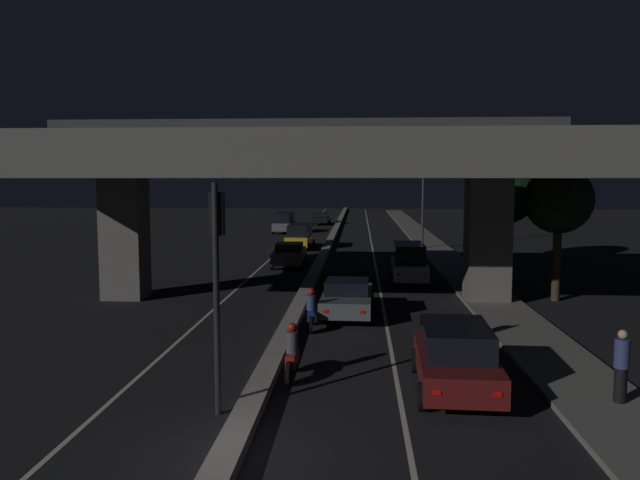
% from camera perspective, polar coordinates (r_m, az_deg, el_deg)
% --- Properties ---
extents(ground_plane, '(200.00, 200.00, 0.00)m').
position_cam_1_polar(ground_plane, '(12.46, -8.36, -19.20)').
color(ground_plane, black).
extents(lane_line_left_inner, '(0.12, 126.00, 0.00)m').
position_cam_1_polar(lane_line_left_inner, '(46.72, -3.55, -0.82)').
color(lane_line_left_inner, beige).
rests_on(lane_line_left_inner, ground_plane).
extents(lane_line_right_inner, '(0.12, 126.00, 0.00)m').
position_cam_1_polar(lane_line_right_inner, '(46.36, 4.83, -0.88)').
color(lane_line_right_inner, beige).
rests_on(lane_line_right_inner, ground_plane).
extents(median_divider, '(0.59, 126.00, 0.27)m').
position_cam_1_polar(median_divider, '(46.40, 0.62, -0.69)').
color(median_divider, gray).
rests_on(median_divider, ground_plane).
extents(sidewalk_right, '(2.37, 126.00, 0.16)m').
position_cam_1_polar(sidewalk_right, '(39.79, 11.68, -1.94)').
color(sidewalk_right, slate).
rests_on(sidewalk_right, ground_plane).
extents(elevated_overpass, '(21.94, 13.72, 7.74)m').
position_cam_1_polar(elevated_overpass, '(26.57, -1.60, 7.02)').
color(elevated_overpass, '#5B5956').
rests_on(elevated_overpass, ground_plane).
extents(traffic_light_left_of_median, '(0.30, 0.49, 5.14)m').
position_cam_1_polar(traffic_light_left_of_median, '(13.82, -9.41, -1.61)').
color(traffic_light_left_of_median, black).
rests_on(traffic_light_left_of_median, ground_plane).
extents(street_lamp, '(2.19, 0.32, 7.84)m').
position_cam_1_polar(street_lamp, '(46.44, 9.05, 4.81)').
color(street_lamp, '#2D2D30').
rests_on(street_lamp, ground_plane).
extents(car_dark_red_lead, '(2.10, 4.40, 1.65)m').
position_cam_1_polar(car_dark_red_lead, '(15.94, 12.28, -10.39)').
color(car_dark_red_lead, '#591414').
rests_on(car_dark_red_lead, ground_plane).
extents(car_grey_second, '(2.10, 4.61, 1.39)m').
position_cam_1_polar(car_grey_second, '(23.92, 2.50, -5.26)').
color(car_grey_second, '#515459').
rests_on(car_grey_second, ground_plane).
extents(car_silver_third, '(1.90, 4.47, 1.95)m').
position_cam_1_polar(car_silver_third, '(32.04, 8.12, -2.00)').
color(car_silver_third, gray).
rests_on(car_silver_third, ground_plane).
extents(car_grey_lead_oncoming, '(2.05, 4.72, 1.40)m').
position_cam_1_polar(car_grey_lead_oncoming, '(37.38, -2.83, -1.30)').
color(car_grey_lead_oncoming, '#515459').
rests_on(car_grey_lead_oncoming, ground_plane).
extents(car_taxi_yellow_second_oncoming, '(1.99, 4.76, 1.85)m').
position_cam_1_polar(car_taxi_yellow_second_oncoming, '(46.82, -1.85, 0.39)').
color(car_taxi_yellow_second_oncoming, gold).
rests_on(car_taxi_yellow_second_oncoming, ground_plane).
extents(car_grey_third_oncoming, '(1.97, 4.46, 2.00)m').
position_cam_1_polar(car_grey_third_oncoming, '(60.40, -3.31, 1.62)').
color(car_grey_third_oncoming, '#515459').
rests_on(car_grey_third_oncoming, ground_plane).
extents(car_black_fourth_oncoming, '(2.10, 4.33, 1.38)m').
position_cam_1_polar(car_black_fourth_oncoming, '(71.70, 0.09, 1.99)').
color(car_black_fourth_oncoming, black).
rests_on(car_black_fourth_oncoming, ground_plane).
extents(motorcycle_red_filtering_near, '(0.33, 1.80, 1.49)m').
position_cam_1_polar(motorcycle_red_filtering_near, '(16.60, -2.58, -10.44)').
color(motorcycle_red_filtering_near, black).
rests_on(motorcycle_red_filtering_near, ground_plane).
extents(motorcycle_blue_filtering_mid, '(0.34, 1.85, 1.44)m').
position_cam_1_polar(motorcycle_blue_filtering_mid, '(21.83, -0.82, -6.58)').
color(motorcycle_blue_filtering_mid, black).
rests_on(motorcycle_blue_filtering_mid, ground_plane).
extents(pedestrian_on_sidewalk, '(0.33, 0.33, 1.68)m').
position_cam_1_polar(pedestrian_on_sidewalk, '(15.94, 25.84, -10.32)').
color(pedestrian_on_sidewalk, black).
rests_on(pedestrian_on_sidewalk, sidewalk_right).
extents(roadside_tree_kerbside_near, '(2.88, 2.88, 5.78)m').
position_cam_1_polar(roadside_tree_kerbside_near, '(28.35, 20.99, 3.36)').
color(roadside_tree_kerbside_near, '#38281C').
rests_on(roadside_tree_kerbside_near, ground_plane).
extents(roadside_tree_kerbside_mid, '(4.04, 4.04, 6.51)m').
position_cam_1_polar(roadside_tree_kerbside_mid, '(39.64, 16.49, 4.30)').
color(roadside_tree_kerbside_mid, '#2D2116').
rests_on(roadside_tree_kerbside_mid, ground_plane).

